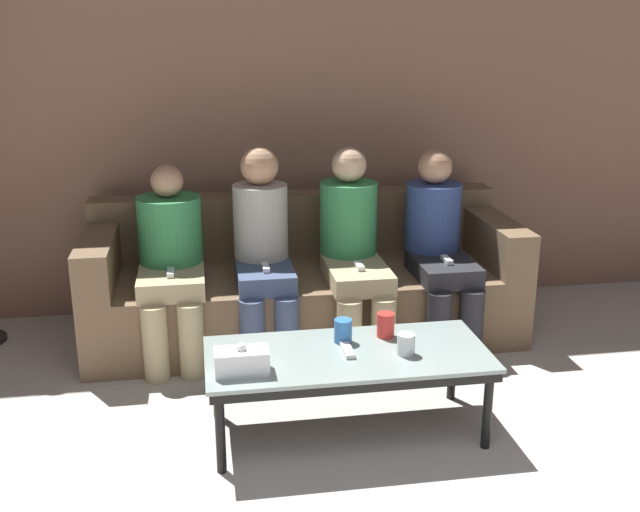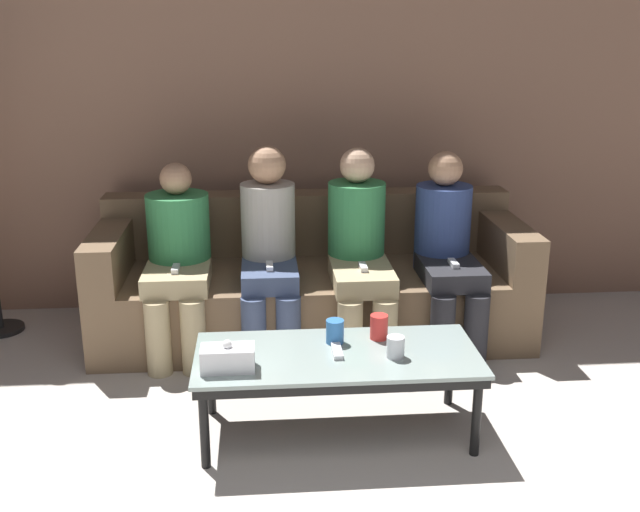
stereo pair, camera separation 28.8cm
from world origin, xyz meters
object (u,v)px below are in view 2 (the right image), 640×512
object	(u,v)px
seated_person_left_end	(178,254)
seated_person_mid_left	(269,246)
cup_far_center	(395,347)
tissue_box	(228,358)
seated_person_mid_right	(359,247)
couch	(311,284)
cup_near_right	(379,327)
seated_person_right_end	(447,247)
cup_near_left	(335,331)
coffee_table	(337,361)
game_remote	(337,351)

from	to	relation	value
seated_person_left_end	seated_person_mid_left	bearing A→B (deg)	-0.15
cup_far_center	tissue_box	bearing A→B (deg)	-174.88
seated_person_mid_left	seated_person_mid_right	world-z (taller)	seated_person_mid_left
couch	cup_near_right	xyz separation A→B (m)	(0.23, -1.03, 0.16)
tissue_box	seated_person_right_end	xyz separation A→B (m)	(1.17, 1.08, 0.13)
seated_person_left_end	seated_person_mid_left	distance (m)	0.49
seated_person_mid_left	cup_near_left	bearing A→B (deg)	-72.23
cup_far_center	seated_person_mid_left	bearing A→B (deg)	116.63
tissue_box	seated_person_mid_right	bearing A→B (deg)	57.58
seated_person_left_end	seated_person_right_end	xyz separation A→B (m)	(1.47, -0.02, 0.01)
couch	seated_person_left_end	xyz separation A→B (m)	(-0.74, -0.20, 0.27)
cup_near_right	seated_person_right_end	world-z (taller)	seated_person_right_end
coffee_table	cup_far_center	size ratio (longest dim) A/B	13.15
cup_near_left	cup_near_right	xyz separation A→B (m)	(0.20, 0.03, 0.00)
seated_person_mid_right	cup_near_left	bearing A→B (deg)	-104.46
coffee_table	game_remote	distance (m)	0.05
cup_far_center	game_remote	xyz separation A→B (m)	(-0.24, 0.06, -0.04)
game_remote	seated_person_mid_right	bearing A→B (deg)	77.07
couch	seated_person_right_end	world-z (taller)	seated_person_right_end
tissue_box	coffee_table	bearing A→B (deg)	14.82
tissue_box	game_remote	distance (m)	0.48
couch	seated_person_right_end	bearing A→B (deg)	-16.60
game_remote	cup_near_right	bearing A→B (deg)	34.70
tissue_box	cup_near_left	bearing A→B (deg)	26.75
coffee_table	cup_near_left	size ratio (longest dim) A/B	11.45
coffee_table	cup_near_right	world-z (taller)	cup_near_right
cup_near_right	seated_person_mid_left	bearing A→B (deg)	119.90
cup_far_center	seated_person_mid_right	distance (m)	1.02
couch	coffee_table	xyz separation A→B (m)	(0.03, -1.18, 0.06)
cup_near_left	seated_person_right_end	distance (m)	1.11
coffee_table	cup_near_right	distance (m)	0.27
cup_far_center	seated_person_right_end	distance (m)	1.12
cup_near_right	seated_person_mid_left	size ratio (longest dim) A/B	0.10
coffee_table	cup_near_left	xyz separation A→B (m)	(0.00, 0.11, 0.09)
cup_near_right	seated_person_left_end	distance (m)	1.28
seated_person_left_end	game_remote	bearing A→B (deg)	-51.82
couch	seated_person_mid_left	world-z (taller)	seated_person_mid_left
game_remote	seated_person_right_end	distance (m)	1.20
game_remote	seated_person_left_end	distance (m)	1.25
couch	seated_person_left_end	distance (m)	0.81
coffee_table	cup_far_center	distance (m)	0.26
seated_person_mid_left	game_remote	bearing A→B (deg)	-74.28
tissue_box	seated_person_mid_left	xyz separation A→B (m)	(0.19, 1.09, 0.15)
coffee_table	game_remote	world-z (taller)	game_remote
game_remote	seated_person_mid_right	world-z (taller)	seated_person_mid_right
cup_far_center	seated_person_mid_right	size ratio (longest dim) A/B	0.08
coffee_table	cup_near_right	bearing A→B (deg)	34.70
coffee_table	cup_near_left	bearing A→B (deg)	88.94
cup_near_left	tissue_box	world-z (taller)	tissue_box
tissue_box	cup_far_center	bearing A→B (deg)	5.12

